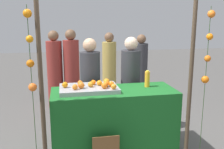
{
  "coord_description": "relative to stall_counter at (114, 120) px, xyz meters",
  "views": [
    {
      "loc": [
        -0.71,
        -3.49,
        1.95
      ],
      "look_at": [
        0.0,
        0.15,
        1.13
      ],
      "focal_mm": 40.95,
      "sensor_mm": 36.0,
      "label": 1
    }
  ],
  "objects": [
    {
      "name": "canopy_post_left",
      "position": [
        -0.98,
        -0.39,
        0.69
      ],
      "size": [
        0.06,
        0.06,
        2.32
      ],
      "primitive_type": "cylinder",
      "color": "#473828",
      "rests_on": "ground_plane"
    },
    {
      "name": "orange_6",
      "position": [
        -0.69,
        0.05,
        0.57
      ],
      "size": [
        0.08,
        0.08,
        0.08
      ],
      "primitive_type": "sphere",
      "color": "orange",
      "rests_on": "orange_tray"
    },
    {
      "name": "orange_1",
      "position": [
        -0.04,
        -0.16,
        0.57
      ],
      "size": [
        0.08,
        0.08,
        0.08
      ],
      "primitive_type": "sphere",
      "color": "orange",
      "rests_on": "orange_tray"
    },
    {
      "name": "crowd_person_0",
      "position": [
        1.11,
        2.26,
        0.27
      ],
      "size": [
        0.32,
        0.32,
        1.59
      ],
      "color": "#333338",
      "rests_on": "ground_plane"
    },
    {
      "name": "orange_4",
      "position": [
        -0.48,
        0.13,
        0.56
      ],
      "size": [
        0.08,
        0.08,
        0.08
      ],
      "primitive_type": "sphere",
      "color": "orange",
      "rests_on": "orange_tray"
    },
    {
      "name": "orange_5",
      "position": [
        -0.12,
        -0.02,
        0.57
      ],
      "size": [
        0.09,
        0.09,
        0.09
      ],
      "primitive_type": "sphere",
      "color": "orange",
      "rests_on": "orange_tray"
    },
    {
      "name": "orange_0",
      "position": [
        -0.04,
        -0.03,
        0.57
      ],
      "size": [
        0.08,
        0.08,
        0.08
      ],
      "primitive_type": "sphere",
      "color": "orange",
      "rests_on": "orange_tray"
    },
    {
      "name": "garland_strand_left",
      "position": [
        -1.08,
        -0.38,
        1.08
      ],
      "size": [
        0.11,
        0.11,
        2.1
      ],
      "color": "#2D4C23",
      "rests_on": "ground_plane"
    },
    {
      "name": "juice_bottle",
      "position": [
        0.53,
        0.09,
        0.59
      ],
      "size": [
        0.08,
        0.08,
        0.25
      ],
      "color": "#FBA627",
      "rests_on": "stall_counter"
    },
    {
      "name": "orange_3",
      "position": [
        -0.47,
        -0.03,
        0.57
      ],
      "size": [
        0.09,
        0.09,
        0.09
      ],
      "primitive_type": "sphere",
      "color": "orange",
      "rests_on": "orange_tray"
    },
    {
      "name": "vendor_right",
      "position": [
        0.42,
        0.63,
        0.3
      ],
      "size": [
        0.33,
        0.33,
        1.65
      ],
      "color": "#333338",
      "rests_on": "ground_plane"
    },
    {
      "name": "orange_11",
      "position": [
        -0.56,
        -0.09,
        0.57
      ],
      "size": [
        0.08,
        0.08,
        0.08
      ],
      "primitive_type": "sphere",
      "color": "orange",
      "rests_on": "orange_tray"
    },
    {
      "name": "orange_10",
      "position": [
        -0.2,
        0.07,
        0.57
      ],
      "size": [
        0.08,
        0.08,
        0.08
      ],
      "primitive_type": "sphere",
      "color": "orange",
      "rests_on": "orange_tray"
    },
    {
      "name": "orange_9",
      "position": [
        -0.34,
        0.02,
        0.57
      ],
      "size": [
        0.08,
        0.08,
        0.08
      ],
      "primitive_type": "sphere",
      "color": "orange",
      "rests_on": "orange_tray"
    },
    {
      "name": "orange_8",
      "position": [
        -0.16,
        -0.1,
        0.57
      ],
      "size": [
        0.08,
        0.08,
        0.08
      ],
      "primitive_type": "sphere",
      "color": "orange",
      "rests_on": "orange_tray"
    },
    {
      "name": "garland_strand_right",
      "position": [
        1.19,
        -0.42,
        1.07
      ],
      "size": [
        0.11,
        0.12,
        2.1
      ],
      "color": "#2D4C23",
      "rests_on": "ground_plane"
    },
    {
      "name": "vendor_left",
      "position": [
        -0.28,
        0.61,
        0.3
      ],
      "size": [
        0.33,
        0.33,
        1.64
      ],
      "color": "#333338",
      "rests_on": "ground_plane"
    },
    {
      "name": "ground_plane",
      "position": [
        0.0,
        0.0,
        -0.47
      ],
      "size": [
        24.0,
        24.0,
        0.0
      ],
      "primitive_type": "plane",
      "color": "#565451"
    },
    {
      "name": "orange_tray",
      "position": [
        -0.36,
        0.05,
        0.5
      ],
      "size": [
        0.83,
        0.53,
        0.06
      ],
      "primitive_type": "cube",
      "color": "#9EA0A5",
      "rests_on": "stall_counter"
    },
    {
      "name": "stall_counter",
      "position": [
        0.0,
        0.0,
        0.0
      ],
      "size": [
        1.8,
        0.71,
        0.93
      ],
      "primitive_type": "cube",
      "color": "#196023",
      "rests_on": "ground_plane"
    },
    {
      "name": "crowd_person_1",
      "position": [
        0.37,
        2.38,
        0.29
      ],
      "size": [
        0.33,
        0.33,
        1.64
      ],
      "color": "tan",
      "rests_on": "ground_plane"
    },
    {
      "name": "canopy_post_right",
      "position": [
        0.98,
        -0.39,
        0.69
      ],
      "size": [
        0.06,
        0.06,
        2.32
      ],
      "primitive_type": "cylinder",
      "color": "#473828",
      "rests_on": "ground_plane"
    },
    {
      "name": "orange_2",
      "position": [
        -0.28,
        0.13,
        0.56
      ],
      "size": [
        0.07,
        0.07,
        0.07
      ],
      "primitive_type": "sphere",
      "color": "orange",
      "rests_on": "orange_tray"
    },
    {
      "name": "crowd_person_3",
      "position": [
        -0.53,
        2.12,
        0.34
      ],
      "size": [
        0.35,
        0.35,
        1.72
      ],
      "color": "maroon",
      "rests_on": "ground_plane"
    },
    {
      "name": "crowd_person_2",
      "position": [
        -0.89,
        2.19,
        0.33
      ],
      "size": [
        0.34,
        0.34,
        1.7
      ],
      "color": "maroon",
      "rests_on": "ground_plane"
    },
    {
      "name": "orange_7",
      "position": [
        -0.09,
        0.11,
        0.57
      ],
      "size": [
        0.09,
        0.09,
        0.09
      ],
      "primitive_type": "sphere",
      "color": "orange",
      "rests_on": "orange_tray"
    }
  ]
}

